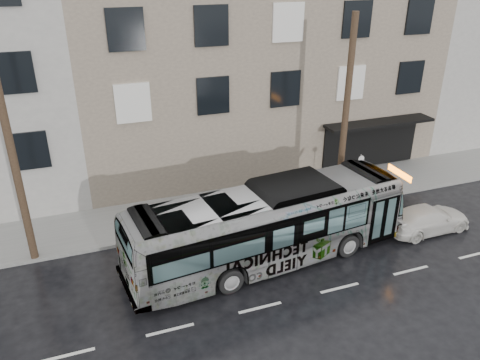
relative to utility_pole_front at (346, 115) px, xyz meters
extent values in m
plane|color=black|center=(-6.50, -3.30, -4.65)|extent=(120.00, 120.00, 0.00)
cube|color=gray|center=(-6.50, 1.60, -4.58)|extent=(90.00, 3.60, 0.15)
cube|color=gray|center=(-1.50, 9.40, 0.85)|extent=(20.00, 12.00, 11.00)
cylinder|color=#473523|center=(0.00, 0.00, 0.00)|extent=(0.30, 0.30, 9.00)
cylinder|color=#473523|center=(-14.00, 0.00, 0.00)|extent=(0.30, 0.30, 9.00)
cylinder|color=slate|center=(1.10, 0.00, -3.30)|extent=(0.06, 0.06, 2.40)
imported|color=#B2B2B2|center=(-5.10, -3.19, -3.03)|extent=(11.84, 3.97, 3.23)
imported|color=silver|center=(2.50, -3.50, -4.06)|extent=(4.11, 1.77, 1.18)
camera|label=1|loc=(-11.58, -17.73, 6.36)|focal=35.00mm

